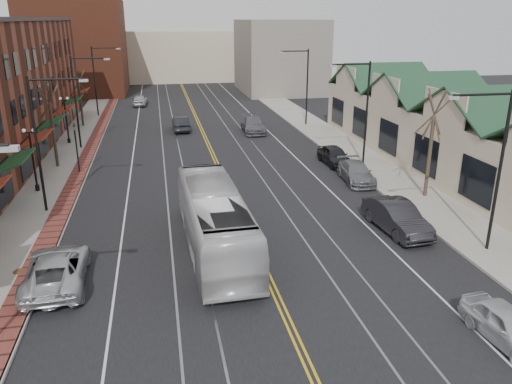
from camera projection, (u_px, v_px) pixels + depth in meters
name	position (u px, v px, depth m)	size (l,w,h in m)	color
ground	(302.00, 352.00, 17.71)	(160.00, 160.00, 0.00)	black
sidewalk_left	(50.00, 191.00, 34.00)	(4.00, 120.00, 0.15)	gray
sidewalk_right	(379.00, 171.00, 38.41)	(4.00, 120.00, 0.15)	gray
building_right	(454.00, 139.00, 38.78)	(8.00, 36.00, 4.60)	beige
backdrop_left	(78.00, 47.00, 77.29)	(14.00, 18.00, 14.00)	brown
backdrop_mid	(178.00, 55.00, 94.94)	(22.00, 14.00, 9.00)	beige
backdrop_right	(279.00, 56.00, 78.84)	(12.00, 16.00, 11.00)	slate
streetlight_l_1	(43.00, 131.00, 28.84)	(3.33, 0.25, 8.00)	black
streetlight_l_2	(80.00, 93.00, 43.66)	(3.33, 0.25, 8.00)	black
streetlight_l_3	(98.00, 74.00, 58.47)	(3.33, 0.25, 8.00)	black
streetlight_r_0	(494.00, 156.00, 23.64)	(3.33, 0.25, 8.00)	black
streetlight_r_1	(362.00, 103.00, 38.45)	(3.33, 0.25, 8.00)	black
streetlight_r_2	(303.00, 79.00, 53.27)	(3.33, 0.25, 8.00)	black
lamppost_l_2	(33.00, 161.00, 33.15)	(0.84, 0.28, 4.27)	black
lamppost_l_3	(67.00, 121.00, 46.12)	(0.84, 0.28, 4.27)	black
tree_left_near	(52.00, 124.00, 38.33)	(1.78, 1.37, 6.48)	#382B21
tree_left_far	(80.00, 97.00, 53.23)	(1.66, 1.28, 6.02)	#382B21
tree_right_mid	(431.00, 142.00, 31.73)	(1.90, 1.46, 6.93)	#382B21
manhole_far	(20.00, 271.00, 23.01)	(0.60, 0.60, 0.02)	#592D19
traffic_signal	(76.00, 144.00, 37.21)	(0.18, 0.15, 3.80)	black
transit_bus	(215.00, 220.00, 25.01)	(2.72, 11.61, 3.23)	silver
parked_suv	(56.00, 269.00, 21.95)	(2.53, 5.49, 1.53)	silver
parked_car_a	(508.00, 326.00, 18.07)	(1.58, 3.93, 1.34)	silver
parked_car_b	(397.00, 217.00, 27.47)	(1.77, 5.09, 1.68)	#232228
parked_car_c	(356.00, 172.00, 35.93)	(1.94, 4.77, 1.38)	slate
parked_car_d	(335.00, 155.00, 40.15)	(1.77, 4.39, 1.50)	black
distant_car_left	(181.00, 124.00, 52.23)	(1.60, 4.58, 1.51)	black
distant_car_right	(253.00, 125.00, 51.58)	(2.21, 5.45, 1.58)	slate
distant_car_far	(140.00, 100.00, 67.30)	(1.78, 4.41, 1.50)	#AAACB1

